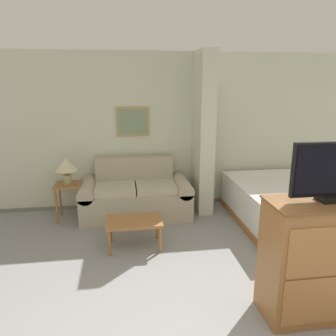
{
  "coord_description": "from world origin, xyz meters",
  "views": [
    {
      "loc": [
        -0.72,
        -1.85,
        2.13
      ],
      "look_at": [
        -0.14,
        2.17,
        1.05
      ],
      "focal_mm": 35.0,
      "sensor_mm": 36.0,
      "label": 1
    }
  ],
  "objects_px": {
    "couch": "(136,196)",
    "coffee_table": "(134,223)",
    "bed": "(290,204)",
    "tv": "(336,172)",
    "tv_dresser": "(324,259)",
    "table_lamp": "(66,165)"
  },
  "relations": [
    {
      "from": "couch",
      "to": "coffee_table",
      "type": "xyz_separation_m",
      "value": [
        -0.07,
        -1.07,
        0.0
      ]
    },
    {
      "from": "couch",
      "to": "bed",
      "type": "xyz_separation_m",
      "value": [
        2.34,
        -0.63,
        -0.03
      ]
    },
    {
      "from": "couch",
      "to": "bed",
      "type": "bearing_deg",
      "value": -15.06
    },
    {
      "from": "coffee_table",
      "to": "tv",
      "type": "height_order",
      "value": "tv"
    },
    {
      "from": "tv",
      "to": "bed",
      "type": "bearing_deg",
      "value": 69.16
    },
    {
      "from": "couch",
      "to": "tv_dresser",
      "type": "xyz_separation_m",
      "value": [
        1.59,
        -2.6,
        0.23
      ]
    },
    {
      "from": "coffee_table",
      "to": "table_lamp",
      "type": "bearing_deg",
      "value": 132.7
    },
    {
      "from": "table_lamp",
      "to": "tv_dresser",
      "type": "relative_size",
      "value": 0.37
    },
    {
      "from": "tv",
      "to": "tv_dresser",
      "type": "bearing_deg",
      "value": -90.0
    },
    {
      "from": "table_lamp",
      "to": "tv",
      "type": "height_order",
      "value": "tv"
    },
    {
      "from": "couch",
      "to": "bed",
      "type": "distance_m",
      "value": 2.43
    },
    {
      "from": "table_lamp",
      "to": "coffee_table",
      "type": "bearing_deg",
      "value": -47.3
    },
    {
      "from": "coffee_table",
      "to": "table_lamp",
      "type": "height_order",
      "value": "table_lamp"
    },
    {
      "from": "coffee_table",
      "to": "couch",
      "type": "bearing_deg",
      "value": 86.26
    },
    {
      "from": "couch",
      "to": "tv_dresser",
      "type": "distance_m",
      "value": 3.06
    },
    {
      "from": "bed",
      "to": "coffee_table",
      "type": "bearing_deg",
      "value": -169.58
    },
    {
      "from": "tv",
      "to": "table_lamp",
      "type": "bearing_deg",
      "value": 135.53
    },
    {
      "from": "couch",
      "to": "table_lamp",
      "type": "relative_size",
      "value": 4.2
    },
    {
      "from": "tv",
      "to": "bed",
      "type": "relative_size",
      "value": 0.39
    },
    {
      "from": "couch",
      "to": "coffee_table",
      "type": "height_order",
      "value": "couch"
    },
    {
      "from": "couch",
      "to": "tv_dresser",
      "type": "height_order",
      "value": "tv_dresser"
    },
    {
      "from": "couch",
      "to": "table_lamp",
      "type": "bearing_deg",
      "value": -179.16
    }
  ]
}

